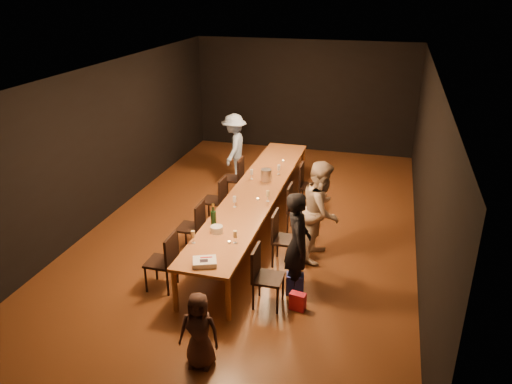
% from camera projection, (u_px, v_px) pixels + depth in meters
% --- Properties ---
extents(ground, '(10.00, 10.00, 0.00)m').
position_uv_depth(ground, '(256.00, 226.00, 9.73)').
color(ground, '#4D2E13').
rests_on(ground, ground).
extents(room_shell, '(6.04, 10.04, 3.02)m').
position_uv_depth(room_shell, '(256.00, 123.00, 8.91)').
color(room_shell, black).
rests_on(room_shell, ground).
extents(table, '(0.90, 6.00, 0.75)m').
position_uv_depth(table, '(256.00, 193.00, 9.45)').
color(table, '#9B632D').
rests_on(table, ground).
extents(chair_right_0, '(0.42, 0.42, 0.93)m').
position_uv_depth(chair_right_0, '(268.00, 277.00, 7.21)').
color(chair_right_0, black).
rests_on(chair_right_0, ground).
extents(chair_right_1, '(0.42, 0.42, 0.93)m').
position_uv_depth(chair_right_1, '(286.00, 239.00, 8.28)').
color(chair_right_1, black).
rests_on(chair_right_1, ground).
extents(chair_right_2, '(0.42, 0.42, 0.93)m').
position_uv_depth(chair_right_2, '(299.00, 209.00, 9.34)').
color(chair_right_2, black).
rests_on(chair_right_2, ground).
extents(chair_right_3, '(0.42, 0.42, 0.93)m').
position_uv_depth(chair_right_3, '(310.00, 186.00, 10.40)').
color(chair_right_3, black).
rests_on(chair_right_3, ground).
extents(chair_left_0, '(0.42, 0.42, 0.93)m').
position_uv_depth(chair_left_0, '(161.00, 261.00, 7.62)').
color(chair_left_0, black).
rests_on(chair_left_0, ground).
extents(chair_left_1, '(0.42, 0.42, 0.93)m').
position_uv_depth(chair_left_1, '(190.00, 227.00, 8.69)').
color(chair_left_1, black).
rests_on(chair_left_1, ground).
extents(chair_left_2, '(0.42, 0.42, 0.93)m').
position_uv_depth(chair_left_2, '(214.00, 200.00, 9.75)').
color(chair_left_2, black).
rests_on(chair_left_2, ground).
extents(chair_left_3, '(0.42, 0.42, 0.93)m').
position_uv_depth(chair_left_3, '(232.00, 178.00, 10.82)').
color(chair_left_3, black).
rests_on(chair_left_3, ground).
extents(woman_birthday, '(0.52, 0.67, 1.63)m').
position_uv_depth(woman_birthday, '(298.00, 243.00, 7.43)').
color(woman_birthday, black).
rests_on(woman_birthday, ground).
extents(woman_tan, '(0.74, 0.90, 1.73)m').
position_uv_depth(woman_tan, '(321.00, 211.00, 8.35)').
color(woman_tan, beige).
rests_on(woman_tan, ground).
extents(man_blue, '(0.66, 1.07, 1.59)m').
position_uv_depth(man_blue, '(234.00, 147.00, 11.74)').
color(man_blue, '#96B7E9').
rests_on(man_blue, ground).
extents(child, '(0.53, 0.37, 1.02)m').
position_uv_depth(child, '(199.00, 331.00, 6.05)').
color(child, '#452D26').
rests_on(child, ground).
extents(gift_bag_red, '(0.25, 0.16, 0.27)m').
position_uv_depth(gift_bag_red, '(298.00, 301.00, 7.23)').
color(gift_bag_red, red).
rests_on(gift_bag_red, ground).
extents(gift_bag_blue, '(0.29, 0.22, 0.33)m').
position_uv_depth(gift_bag_blue, '(295.00, 284.00, 7.59)').
color(gift_bag_blue, '#283AB1').
rests_on(gift_bag_blue, ground).
extents(birthday_cake, '(0.40, 0.37, 0.08)m').
position_uv_depth(birthday_cake, '(205.00, 262.00, 6.99)').
color(birthday_cake, white).
rests_on(birthday_cake, table).
extents(plate_stack, '(0.24, 0.24, 0.11)m').
position_uv_depth(plate_stack, '(217.00, 229.00, 7.86)').
color(plate_stack, silver).
rests_on(plate_stack, table).
extents(champagne_bottle, '(0.10, 0.10, 0.38)m').
position_uv_depth(champagne_bottle, '(213.00, 215.00, 8.05)').
color(champagne_bottle, black).
rests_on(champagne_bottle, table).
extents(ice_bucket, '(0.28, 0.28, 0.24)m').
position_uv_depth(ice_bucket, '(266.00, 175.00, 9.86)').
color(ice_bucket, '#B7B7BC').
rests_on(ice_bucket, table).
extents(wineglass_0, '(0.06, 0.06, 0.21)m').
position_uv_depth(wineglass_0, '(193.00, 237.00, 7.53)').
color(wineglass_0, beige).
rests_on(wineglass_0, table).
extents(wineglass_1, '(0.06, 0.06, 0.21)m').
position_uv_depth(wineglass_1, '(235.00, 237.00, 7.53)').
color(wineglass_1, beige).
rests_on(wineglass_1, table).
extents(wineglass_2, '(0.06, 0.06, 0.21)m').
position_uv_depth(wineglass_2, '(235.00, 202.00, 8.72)').
color(wineglass_2, silver).
rests_on(wineglass_2, table).
extents(wineglass_3, '(0.06, 0.06, 0.21)m').
position_uv_depth(wineglass_3, '(268.00, 196.00, 8.95)').
color(wineglass_3, beige).
rests_on(wineglass_3, table).
extents(wineglass_4, '(0.06, 0.06, 0.21)m').
position_uv_depth(wineglass_4, '(252.00, 174.00, 9.94)').
color(wineglass_4, silver).
rests_on(wineglass_4, table).
extents(wineglass_5, '(0.06, 0.06, 0.21)m').
position_uv_depth(wineglass_5, '(279.00, 170.00, 10.19)').
color(wineglass_5, silver).
rests_on(wineglass_5, table).
extents(tealight_near, '(0.05, 0.05, 0.03)m').
position_uv_depth(tealight_near, '(229.00, 242.00, 7.56)').
color(tealight_near, '#B2B7B2').
rests_on(tealight_near, table).
extents(tealight_mid, '(0.05, 0.05, 0.03)m').
position_uv_depth(tealight_mid, '(258.00, 199.00, 9.04)').
color(tealight_mid, '#B2B7B2').
rests_on(tealight_mid, table).
extents(tealight_far, '(0.05, 0.05, 0.03)m').
position_uv_depth(tealight_far, '(283.00, 161.00, 10.93)').
color(tealight_far, '#B2B7B2').
rests_on(tealight_far, table).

